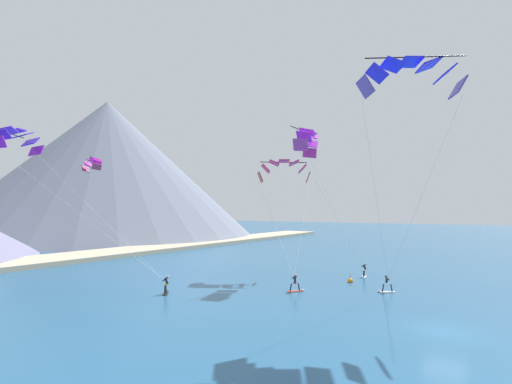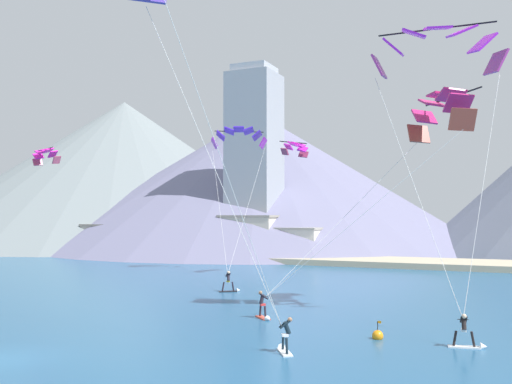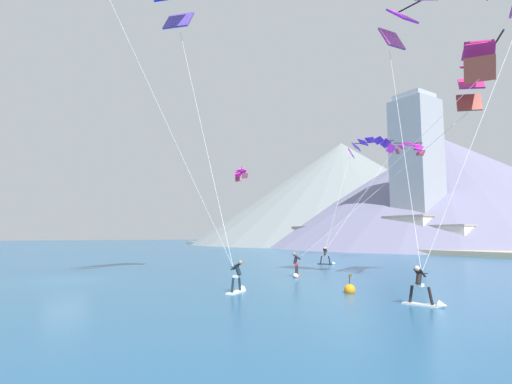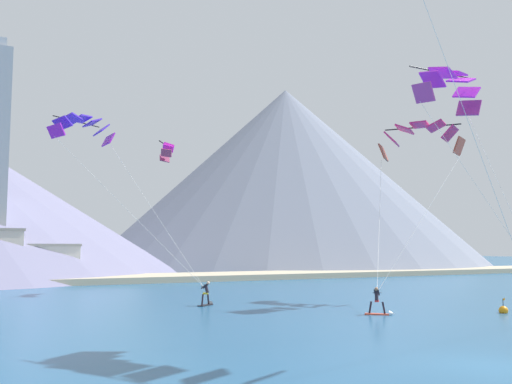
% 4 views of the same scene
% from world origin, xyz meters
% --- Properties ---
extents(ground_plane, '(400.00, 400.00, 0.00)m').
position_xyz_m(ground_plane, '(0.00, 0.00, 0.00)').
color(ground_plane, '#23567F').
extents(kitesurfer_near_lead, '(1.78, 0.73, 1.68)m').
position_xyz_m(kitesurfer_near_lead, '(17.84, 10.44, 0.47)').
color(kitesurfer_near_lead, white).
rests_on(kitesurfer_near_lead, ground).
extents(kitesurfer_near_trail, '(1.61, 1.39, 1.76)m').
position_xyz_m(kitesurfer_near_trail, '(-0.94, 23.19, 0.52)').
color(kitesurfer_near_trail, black).
rests_on(kitesurfer_near_trail, ground).
extents(kitesurfer_mid_center, '(1.51, 1.51, 1.72)m').
position_xyz_m(kitesurfer_mid_center, '(6.24, 13.32, 0.49)').
color(kitesurfer_mid_center, '#E54C33').
rests_on(kitesurfer_mid_center, ground).
extents(kitesurfer_far_left, '(1.29, 1.67, 1.67)m').
position_xyz_m(kitesurfer_far_left, '(10.32, 6.24, 0.46)').
color(kitesurfer_far_left, white).
rests_on(kitesurfer_far_left, ground).
extents(parafoil_kite_near_lead, '(7.56, 8.05, 16.07)m').
position_xyz_m(parafoil_kite_near_lead, '(15.92, 16.58, 16.10)').
color(parafoil_kite_near_lead, '#A7348F').
extents(parafoil_kite_near_trail, '(9.16, 16.78, 14.42)m').
position_xyz_m(parafoil_kite_near_trail, '(-7.22, 37.54, 14.72)').
color(parafoil_kite_near_trail, purple).
extents(parafoil_kite_mid_center, '(12.06, 9.22, 12.63)m').
position_xyz_m(parafoil_kite_mid_center, '(15.69, 19.69, 12.79)').
color(parafoil_kite_mid_center, '#A03F30').
extents(parafoil_kite_distant_high_outer, '(4.45, 2.31, 1.87)m').
position_xyz_m(parafoil_kite_distant_high_outer, '(-26.43, 29.00, 12.73)').
color(parafoil_kite_distant_high_outer, '#AA435F').
extents(parafoil_kite_distant_low_drift, '(2.07, 3.82, 1.55)m').
position_xyz_m(parafoil_kite_distant_low_drift, '(0.04, 35.66, 12.93)').
color(parafoil_kite_distant_low_drift, '#9F3659').
extents(race_marker_buoy, '(0.56, 0.56, 1.02)m').
position_xyz_m(race_marker_buoy, '(13.56, 10.65, 0.16)').
color(race_marker_buoy, orange).
rests_on(race_marker_buoy, ground).
extents(shoreline_strip, '(180.00, 10.00, 0.70)m').
position_xyz_m(shoreline_strip, '(0.00, 53.25, 0.35)').
color(shoreline_strip, '#BCAD8E').
rests_on(shoreline_strip, ground).
extents(shore_building_harbour_front, '(8.21, 5.39, 6.12)m').
position_xyz_m(shore_building_harbour_front, '(-14.38, 56.07, 3.07)').
color(shore_building_harbour_front, beige).
rests_on(shore_building_harbour_front, ground).
extents(shore_building_promenade_mid, '(5.92, 5.92, 4.43)m').
position_xyz_m(shore_building_promenade_mid, '(-7.07, 57.02, 2.23)').
color(shore_building_promenade_mid, silver).
rests_on(shore_building_promenade_mid, ground).
extents(shore_building_quay_east, '(7.14, 5.37, 4.70)m').
position_xyz_m(shore_building_quay_east, '(-38.92, 55.20, 2.36)').
color(shore_building_quay_east, '#B7AD9E').
rests_on(shore_building_quay_east, ground).
extents(highrise_tower, '(7.00, 7.00, 28.74)m').
position_xyz_m(highrise_tower, '(-15.62, 60.23, 14.16)').
color(highrise_tower, '#999EA8').
rests_on(highrise_tower, ground).
extents(mountain_peak_west_ridge, '(86.29, 86.29, 26.48)m').
position_xyz_m(mountain_peak_west_ridge, '(-26.40, 86.04, 13.24)').
color(mountain_peak_west_ridge, slate).
rests_on(mountain_peak_west_ridge, ground).
extents(mountain_peak_central_summit, '(94.57, 94.57, 32.21)m').
position_xyz_m(mountain_peak_central_summit, '(-61.49, 88.70, 16.10)').
color(mountain_peak_central_summit, gray).
rests_on(mountain_peak_central_summit, ground).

